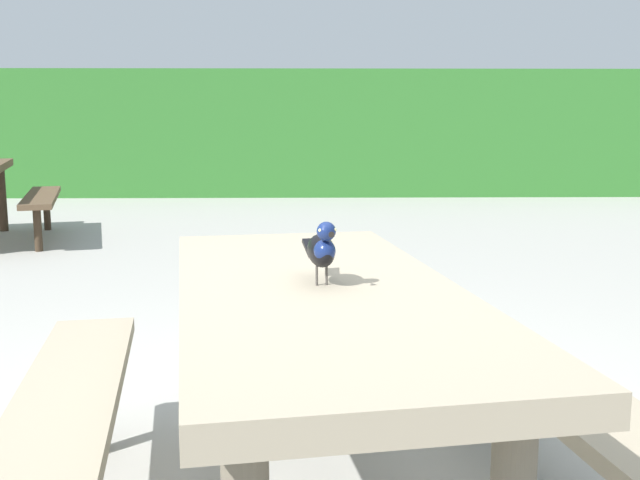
% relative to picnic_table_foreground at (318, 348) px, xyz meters
% --- Properties ---
extents(hedge_wall, '(28.00, 1.22, 1.83)m').
position_rel_picnic_table_foreground_xyz_m(hedge_wall, '(-0.16, 9.39, 0.36)').
color(hedge_wall, '#2D6B28').
rests_on(hedge_wall, ground).
extents(picnic_table_foreground, '(1.94, 1.96, 0.74)m').
position_rel_picnic_table_foreground_xyz_m(picnic_table_foreground, '(0.00, 0.00, 0.00)').
color(picnic_table_foreground, gray).
rests_on(picnic_table_foreground, ground).
extents(bird_grackle, '(0.10, 0.28, 0.18)m').
position_rel_picnic_table_foreground_xyz_m(bird_grackle, '(0.01, -0.01, 0.29)').
color(bird_grackle, black).
rests_on(bird_grackle, picnic_table_foreground).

